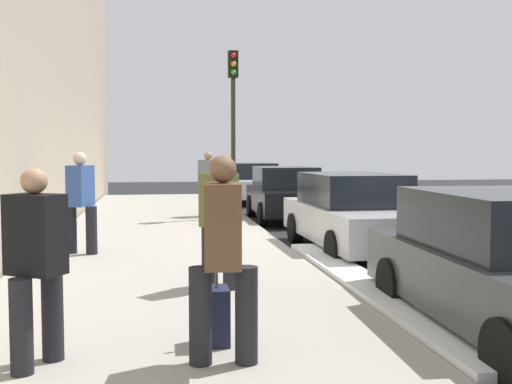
{
  "coord_description": "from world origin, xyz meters",
  "views": [
    {
      "loc": [
        11.8,
        -3.39,
        1.92
      ],
      "look_at": [
        -1.67,
        -1.23,
        1.03
      ],
      "focal_mm": 42.6,
      "sensor_mm": 36.0,
      "label": 1
    }
  ],
  "objects_px": {
    "parked_car_silver": "(355,213)",
    "rolling_suitcase": "(217,315)",
    "parked_car_white": "(254,183)",
    "pedestrian_brown_coat": "(223,254)",
    "pedestrian_olive_coat": "(219,218)",
    "parked_car_black": "(286,194)",
    "traffic_light_pole": "(233,106)",
    "pedestrian_black_coat": "(36,262)",
    "pedestrian_grey_coat": "(208,182)",
    "pedestrian_blue_coat": "(81,200)"
  },
  "relations": [
    {
      "from": "parked_car_white",
      "to": "pedestrian_brown_coat",
      "type": "bearing_deg",
      "value": -9.66
    },
    {
      "from": "pedestrian_olive_coat",
      "to": "traffic_light_pole",
      "type": "xyz_separation_m",
      "value": [
        -8.42,
        1.21,
        2.1
      ]
    },
    {
      "from": "parked_car_white",
      "to": "pedestrian_black_coat",
      "type": "height_order",
      "value": "pedestrian_black_coat"
    },
    {
      "from": "traffic_light_pole",
      "to": "pedestrian_grey_coat",
      "type": "bearing_deg",
      "value": -130.01
    },
    {
      "from": "parked_car_black",
      "to": "pedestrian_brown_coat",
      "type": "relative_size",
      "value": 2.39
    },
    {
      "from": "pedestrian_brown_coat",
      "to": "pedestrian_black_coat",
      "type": "distance_m",
      "value": 1.53
    },
    {
      "from": "parked_car_white",
      "to": "pedestrian_blue_coat",
      "type": "xyz_separation_m",
      "value": [
        12.17,
        -4.95,
        0.34
      ]
    },
    {
      "from": "parked_car_silver",
      "to": "pedestrian_brown_coat",
      "type": "xyz_separation_m",
      "value": [
        6.13,
        -3.17,
        0.32
      ]
    },
    {
      "from": "parked_car_white",
      "to": "parked_car_silver",
      "type": "bearing_deg",
      "value": 0.44
    },
    {
      "from": "parked_car_white",
      "to": "parked_car_black",
      "type": "distance_m",
      "value": 6.36
    },
    {
      "from": "parked_car_black",
      "to": "pedestrian_olive_coat",
      "type": "distance_m",
      "value": 9.25
    },
    {
      "from": "pedestrian_blue_coat",
      "to": "rolling_suitcase",
      "type": "relative_size",
      "value": 2.0
    },
    {
      "from": "parked_car_silver",
      "to": "pedestrian_olive_coat",
      "type": "relative_size",
      "value": 2.64
    },
    {
      "from": "parked_car_white",
      "to": "parked_car_silver",
      "type": "relative_size",
      "value": 1.01
    },
    {
      "from": "pedestrian_olive_coat",
      "to": "rolling_suitcase",
      "type": "xyz_separation_m",
      "value": [
        2.34,
        -0.25,
        -0.65
      ]
    },
    {
      "from": "pedestrian_brown_coat",
      "to": "traffic_light_pole",
      "type": "relative_size",
      "value": 0.39
    },
    {
      "from": "parked_car_white",
      "to": "traffic_light_pole",
      "type": "xyz_separation_m",
      "value": [
        6.77,
        -1.61,
        2.41
      ]
    },
    {
      "from": "parked_car_silver",
      "to": "rolling_suitcase",
      "type": "relative_size",
      "value": 5.14
    },
    {
      "from": "rolling_suitcase",
      "to": "pedestrian_blue_coat",
      "type": "bearing_deg",
      "value": -160.81
    },
    {
      "from": "parked_car_silver",
      "to": "traffic_light_pole",
      "type": "height_order",
      "value": "traffic_light_pole"
    },
    {
      "from": "pedestrian_olive_coat",
      "to": "traffic_light_pole",
      "type": "relative_size",
      "value": 0.39
    },
    {
      "from": "traffic_light_pole",
      "to": "rolling_suitcase",
      "type": "height_order",
      "value": "traffic_light_pole"
    },
    {
      "from": "pedestrian_grey_coat",
      "to": "parked_car_black",
      "type": "bearing_deg",
      "value": 86.65
    },
    {
      "from": "parked_car_white",
      "to": "pedestrian_olive_coat",
      "type": "distance_m",
      "value": 15.45
    },
    {
      "from": "pedestrian_olive_coat",
      "to": "pedestrian_blue_coat",
      "type": "bearing_deg",
      "value": -144.95
    },
    {
      "from": "parked_car_silver",
      "to": "traffic_light_pole",
      "type": "relative_size",
      "value": 1.02
    },
    {
      "from": "pedestrian_grey_coat",
      "to": "pedestrian_black_coat",
      "type": "distance_m",
      "value": 11.9
    },
    {
      "from": "parked_car_white",
      "to": "pedestrian_grey_coat",
      "type": "height_order",
      "value": "pedestrian_grey_coat"
    },
    {
      "from": "parked_car_black",
      "to": "pedestrian_black_coat",
      "type": "bearing_deg",
      "value": -21.39
    },
    {
      "from": "parked_car_black",
      "to": "rolling_suitcase",
      "type": "xyz_separation_m",
      "value": [
        11.16,
        -3.01,
        -0.34
      ]
    },
    {
      "from": "pedestrian_olive_coat",
      "to": "pedestrian_brown_coat",
      "type": "height_order",
      "value": "pedestrian_brown_coat"
    },
    {
      "from": "pedestrian_grey_coat",
      "to": "pedestrian_black_coat",
      "type": "height_order",
      "value": "pedestrian_grey_coat"
    },
    {
      "from": "parked_car_black",
      "to": "pedestrian_olive_coat",
      "type": "xyz_separation_m",
      "value": [
        8.83,
        -2.75,
        0.31
      ]
    },
    {
      "from": "parked_car_black",
      "to": "traffic_light_pole",
      "type": "xyz_separation_m",
      "value": [
        0.41,
        -1.54,
        2.41
      ]
    },
    {
      "from": "parked_car_black",
      "to": "pedestrian_blue_coat",
      "type": "bearing_deg",
      "value": -40.0
    },
    {
      "from": "parked_car_white",
      "to": "pedestrian_black_coat",
      "type": "relative_size",
      "value": 2.79
    },
    {
      "from": "parked_car_black",
      "to": "traffic_light_pole",
      "type": "relative_size",
      "value": 0.93
    },
    {
      "from": "parked_car_silver",
      "to": "rolling_suitcase",
      "type": "bearing_deg",
      "value": -29.58
    },
    {
      "from": "parked_car_white",
      "to": "pedestrian_olive_coat",
      "type": "xyz_separation_m",
      "value": [
        15.19,
        -2.83,
        0.31
      ]
    },
    {
      "from": "pedestrian_grey_coat",
      "to": "pedestrian_blue_coat",
      "type": "relative_size",
      "value": 1.01
    },
    {
      "from": "parked_car_black",
      "to": "pedestrian_brown_coat",
      "type": "xyz_separation_m",
      "value": [
        11.7,
        -3.0,
        0.32
      ]
    },
    {
      "from": "parked_car_black",
      "to": "parked_car_silver",
      "type": "height_order",
      "value": "same"
    },
    {
      "from": "pedestrian_grey_coat",
      "to": "parked_car_silver",
      "type": "bearing_deg",
      "value": 22.32
    },
    {
      "from": "parked_car_white",
      "to": "parked_car_silver",
      "type": "height_order",
      "value": "same"
    },
    {
      "from": "pedestrian_brown_coat",
      "to": "traffic_light_pole",
      "type": "distance_m",
      "value": 11.58
    },
    {
      "from": "parked_car_silver",
      "to": "pedestrian_brown_coat",
      "type": "distance_m",
      "value": 6.91
    },
    {
      "from": "parked_car_silver",
      "to": "pedestrian_grey_coat",
      "type": "height_order",
      "value": "pedestrian_grey_coat"
    },
    {
      "from": "pedestrian_olive_coat",
      "to": "pedestrian_brown_coat",
      "type": "distance_m",
      "value": 2.89
    },
    {
      "from": "parked_car_silver",
      "to": "pedestrian_black_coat",
      "type": "xyz_separation_m",
      "value": [
        5.96,
        -4.69,
        0.27
      ]
    },
    {
      "from": "parked_car_black",
      "to": "parked_car_silver",
      "type": "relative_size",
      "value": 0.92
    }
  ]
}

